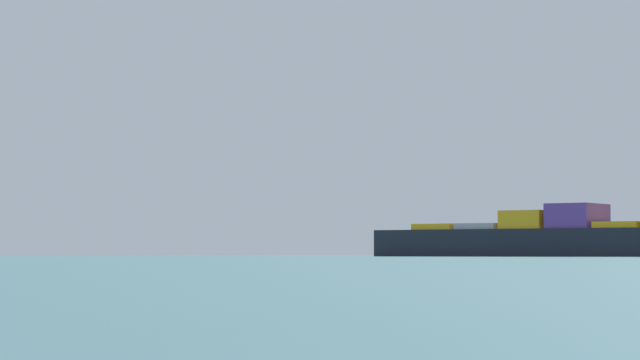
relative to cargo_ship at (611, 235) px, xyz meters
name	(u,v)px	position (x,y,z in m)	size (l,w,h in m)	color
cargo_ship	(611,235)	(0.00, 0.00, 0.00)	(204.95, 54.33, 35.79)	black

